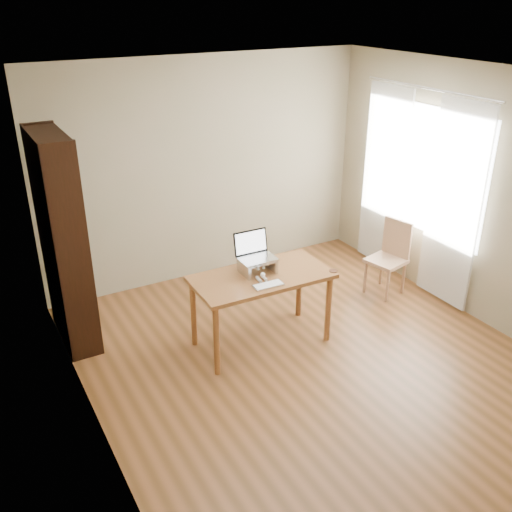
{
  "coord_description": "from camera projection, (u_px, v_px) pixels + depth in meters",
  "views": [
    {
      "loc": [
        -2.67,
        -3.66,
        3.22
      ],
      "look_at": [
        -0.32,
        0.51,
        0.98
      ],
      "focal_mm": 40.0,
      "sensor_mm": 36.0,
      "label": 1
    }
  ],
  "objects": [
    {
      "name": "room",
      "position": [
        320.0,
        235.0,
        4.91
      ],
      "size": [
        4.04,
        4.54,
        2.64
      ],
      "color": "#593617",
      "rests_on": "ground"
    },
    {
      "name": "bookshelf",
      "position": [
        64.0,
        242.0,
        5.4
      ],
      "size": [
        0.3,
        0.9,
        2.1
      ],
      "color": "black",
      "rests_on": "ground"
    },
    {
      "name": "curtains",
      "position": [
        417.0,
        190.0,
        6.43
      ],
      "size": [
        0.03,
        1.9,
        2.25
      ],
      "color": "white",
      "rests_on": "ground"
    },
    {
      "name": "desk",
      "position": [
        261.0,
        285.0,
        5.47
      ],
      "size": [
        1.35,
        0.7,
        0.75
      ],
      "rotation": [
        0.0,
        0.0,
        -0.03
      ],
      "color": "brown",
      "rests_on": "ground"
    },
    {
      "name": "laptop_stand",
      "position": [
        257.0,
        264.0,
        5.45
      ],
      "size": [
        0.32,
        0.25,
        0.13
      ],
      "rotation": [
        0.0,
        0.0,
        -0.03
      ],
      "color": "silver",
      "rests_on": "desk"
    },
    {
      "name": "laptop",
      "position": [
        254.0,
        251.0,
        5.46
      ],
      "size": [
        0.35,
        0.3,
        0.25
      ],
      "rotation": [
        0.0,
        0.0,
        -0.03
      ],
      "color": "silver",
      "rests_on": "laptop_stand"
    },
    {
      "name": "keyboard",
      "position": [
        268.0,
        285.0,
        5.22
      ],
      "size": [
        0.29,
        0.13,
        0.02
      ],
      "rotation": [
        0.0,
        0.0,
        -0.04
      ],
      "color": "silver",
      "rests_on": "desk"
    },
    {
      "name": "coaster",
      "position": [
        333.0,
        271.0,
        5.51
      ],
      "size": [
        0.09,
        0.09,
        0.01
      ],
      "primitive_type": "cylinder",
      "color": "brown",
      "rests_on": "desk"
    },
    {
      "name": "cat",
      "position": [
        253.0,
        265.0,
        5.47
      ],
      "size": [
        0.24,
        0.48,
        0.15
      ],
      "rotation": [
        0.0,
        0.0,
        -0.11
      ],
      "color": "#4F493E",
      "rests_on": "desk"
    },
    {
      "name": "chair",
      "position": [
        391.0,
        255.0,
        6.51
      ],
      "size": [
        0.46,
        0.46,
        0.86
      ],
      "rotation": [
        0.0,
        0.0,
        0.22
      ],
      "color": "tan",
      "rests_on": "ground"
    }
  ]
}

